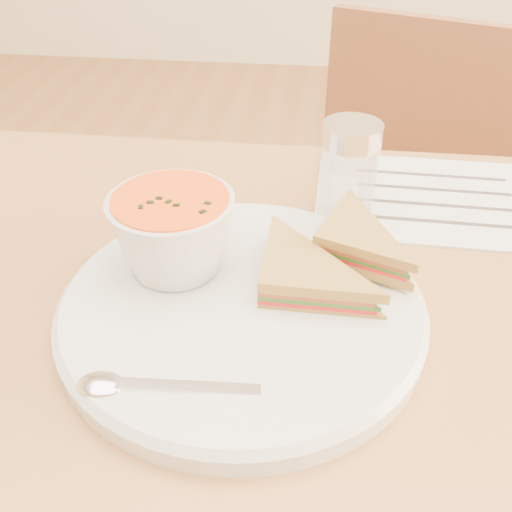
% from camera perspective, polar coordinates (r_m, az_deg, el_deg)
% --- Properties ---
extents(chair_far, '(0.49, 0.49, 0.84)m').
position_cam_1_polar(chair_far, '(1.09, 11.98, -1.98)').
color(chair_far, brown).
rests_on(chair_far, floor).
extents(plate, '(0.36, 0.36, 0.02)m').
position_cam_1_polar(plate, '(0.49, -1.44, -5.23)').
color(plate, silver).
rests_on(plate, dining_table).
extents(soup_bowl, '(0.12, 0.12, 0.08)m').
position_cam_1_polar(soup_bowl, '(0.50, -8.21, 1.92)').
color(soup_bowl, silver).
rests_on(soup_bowl, plate).
extents(sandwich_half_a, '(0.11, 0.11, 0.03)m').
position_cam_1_polar(sandwich_half_a, '(0.46, 0.16, -4.33)').
color(sandwich_half_a, '#BB8E42').
rests_on(sandwich_half_a, plate).
extents(sandwich_half_b, '(0.12, 0.12, 0.03)m').
position_cam_1_polar(sandwich_half_b, '(0.51, 5.61, 0.69)').
color(sandwich_half_b, '#BB8E42').
rests_on(sandwich_half_b, plate).
extents(spoon, '(0.17, 0.05, 0.01)m').
position_cam_1_polar(spoon, '(0.42, -8.48, -12.85)').
color(spoon, silver).
rests_on(spoon, plate).
extents(paper_menu, '(0.27, 0.20, 0.00)m').
position_cam_1_polar(paper_menu, '(0.69, 17.36, 5.54)').
color(paper_menu, white).
rests_on(paper_menu, dining_table).
extents(condiment_shaker, '(0.07, 0.07, 0.11)m').
position_cam_1_polar(condiment_shaker, '(0.60, 9.19, 8.17)').
color(condiment_shaker, silver).
rests_on(condiment_shaker, dining_table).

